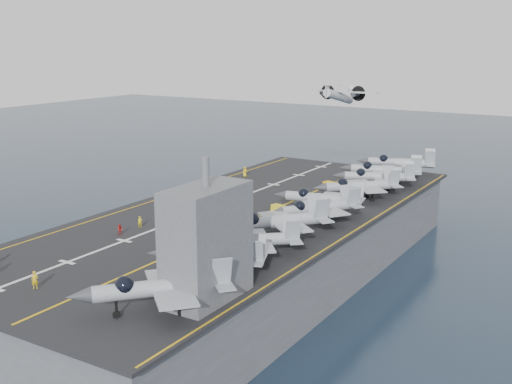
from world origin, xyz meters
The scene contains 29 objects.
ground centered at (0.00, 0.00, 0.00)m, with size 500.00×500.00×0.00m, color #142135.
hull centered at (0.00, 0.00, 5.00)m, with size 36.00×90.00×10.00m, color #56595E.
flight_deck centered at (0.00, 0.00, 10.20)m, with size 38.00×92.00×0.40m, color black.
foul_line centered at (3.00, 0.00, 10.42)m, with size 0.35×90.00×0.02m, color gold.
landing_centerline centered at (-6.00, 0.00, 10.42)m, with size 0.50×90.00×0.02m, color silver.
deck_edge_port centered at (-17.00, 0.00, 10.42)m, with size 0.25×90.00×0.02m, color gold.
deck_edge_stbd centered at (18.50, 0.00, 10.42)m, with size 0.25×90.00×0.02m, color gold.
island_superstructure centered at (15.00, -30.00, 17.90)m, with size 5.00×10.00×15.00m, color #56595E, non-canonical shape.
fighter_jet_0 centered at (13.22, -35.21, 13.18)m, with size 18.67×19.09×5.57m, color gray, non-canonical shape.
fighter_jet_1 centered at (11.68, -24.27, 12.81)m, with size 16.37×13.87×4.82m, color gray, non-canonical shape.
fighter_jet_2 centered at (12.06, -17.19, 12.92)m, with size 17.34×16.75×5.04m, color gray, non-canonical shape.
fighter_jet_3 centered at (11.49, -9.11, 13.23)m, with size 18.74×19.52×5.67m, color #979FA8, non-canonical shape.
fighter_jet_4 centered at (12.47, 1.27, 12.91)m, with size 16.12×17.37×5.02m, color gray, non-canonical shape.
fighter_jet_5 centered at (10.53, 6.76, 12.88)m, with size 15.84×12.11×4.95m, color #9FA9B0, non-canonical shape.
fighter_jet_6 centered at (12.32, 17.62, 12.99)m, with size 17.69×17.51×5.19m, color #939CA3, non-canonical shape.
fighter_jet_7 centered at (12.01, 26.52, 12.93)m, with size 17.25×14.84×5.05m, color gray, non-canonical shape.
fighter_jet_8 centered at (11.14, 32.21, 13.05)m, with size 17.57×14.19×5.30m, color #969FA6, non-canonical shape.
tow_cart_a centered at (2.48, -19.28, 11.06)m, with size 2.55×2.08×1.32m, color gold, non-canonical shape.
tow_cart_b centered at (4.40, 3.43, 10.99)m, with size 2.23×1.73×1.19m, color yellow, non-canonical shape.
tow_cart_c centered at (4.61, 21.93, 11.09)m, with size 2.66×2.17×1.37m, color #EEB30D, non-canonical shape.
crew_1 centered at (-8.40, -14.12, 11.22)m, with size 1.17×1.17×1.65m, color gold.
crew_2 centered at (-8.22, -18.38, 11.20)m, with size 1.15×1.12×1.60m, color #B21919.
crew_3 centered at (-13.79, -0.77, 11.29)m, with size 1.22×1.28×1.78m, color #B21919.
crew_4 centered at (-2.28, 3.75, 11.43)m, with size 1.24×0.83×2.05m, color #A10A1B.
crew_5 centered at (-14.37, 23.22, 11.40)m, with size 1.22×1.43×2.01m, color yellow.
crew_6 centered at (-2.46, -37.66, 11.40)m, with size 1.44×1.39×2.01m, color yellow.
crew_7 centered at (-0.58, -9.29, 11.32)m, with size 1.28×1.32×1.84m, color silver.
transport_plane centered at (-12.49, 62.36, 23.25)m, with size 20.54×14.31×4.76m, color silver, non-canonical shape.
fighter_jet_9 centered at (11.14, 40.71, 13.05)m, with size 17.57×14.19×5.30m, color #969FA6, non-canonical shape.
Camera 1 is at (52.06, -80.61, 36.80)m, focal length 45.00 mm.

